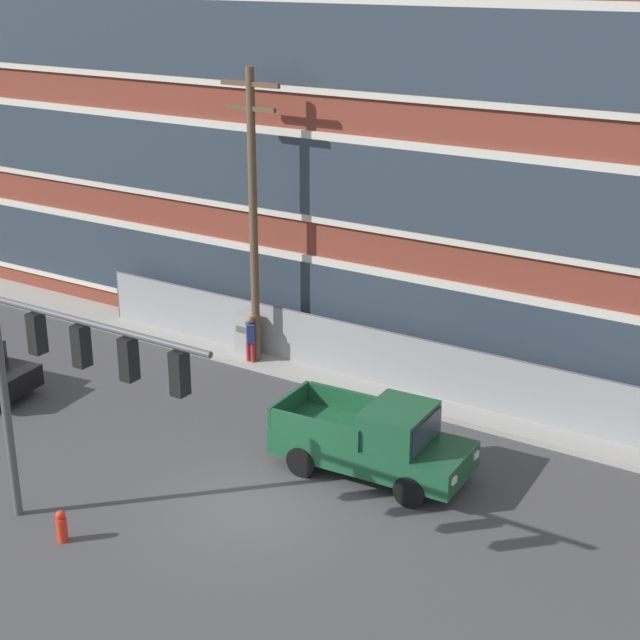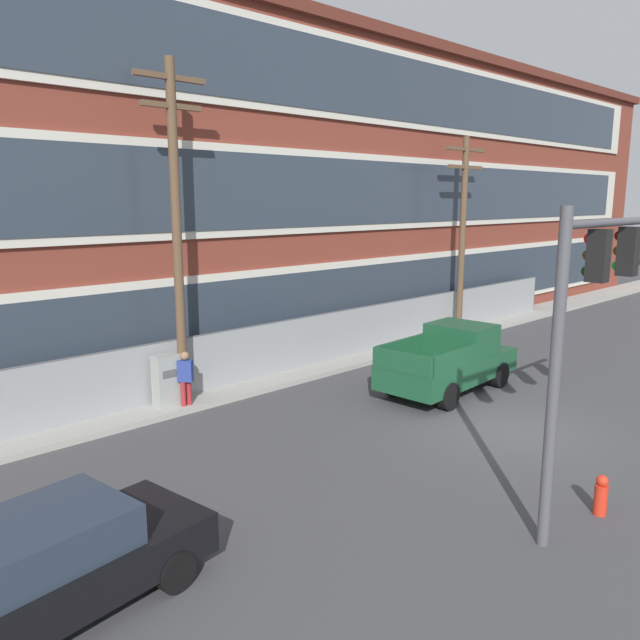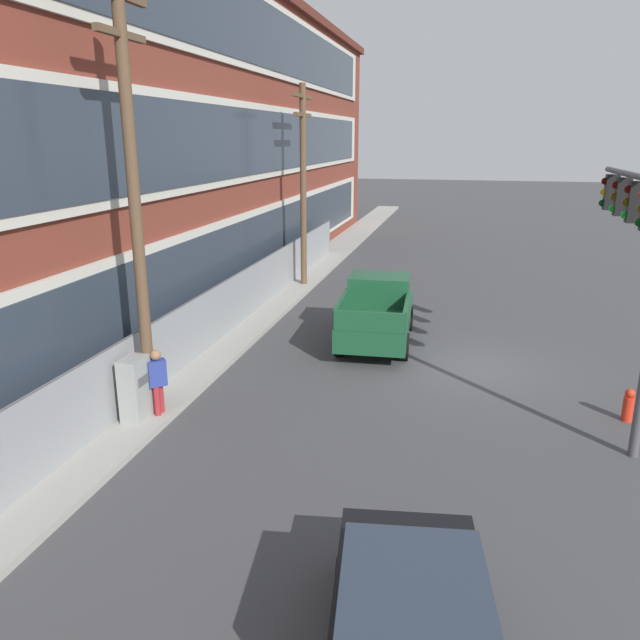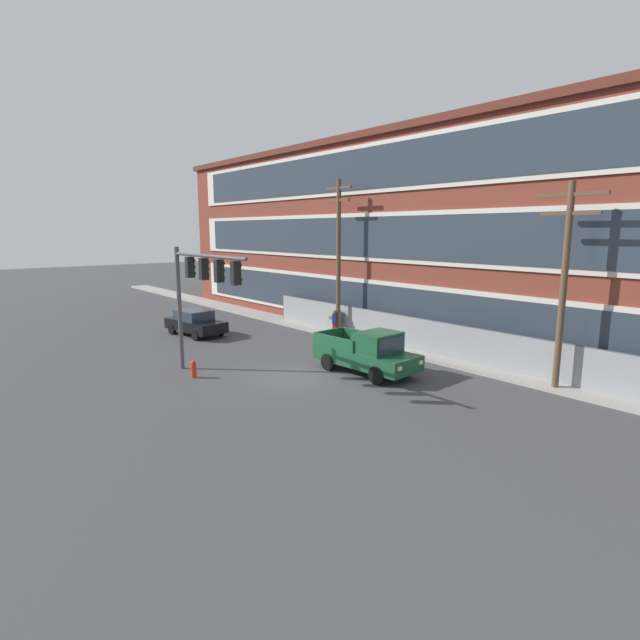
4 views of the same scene
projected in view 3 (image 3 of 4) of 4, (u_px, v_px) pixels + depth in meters
name	position (u px, v px, depth m)	size (l,w,h in m)	color
ground_plane	(476.00, 368.00, 17.47)	(160.00, 160.00, 0.00)	#424244
sidewalk_building_side	(220.00, 345.00, 19.15)	(80.00, 1.81, 0.16)	#9E9B93
brick_mill_building	(66.00, 142.00, 20.12)	(55.21, 10.10, 12.05)	brown
chain_link_fence	(240.00, 299.00, 20.99)	(27.52, 0.06, 1.89)	gray
traffic_signal_mast	(637.00, 231.00, 13.44)	(6.12, 0.43, 5.68)	#4C4C51
pickup_truck_dark_green	(377.00, 312.00, 19.49)	(5.10, 2.33, 2.00)	#194C2D
sedan_black	(412.00, 633.00, 7.09)	(4.43, 2.39, 1.56)	black
utility_pole_near_corner	(134.00, 194.00, 12.93)	(2.06, 0.26, 9.33)	brown
utility_pole_midblock	(303.00, 177.00, 25.50)	(2.70, 0.26, 8.25)	brown
electrical_cabinet	(136.00, 392.00, 13.74)	(0.70, 0.48, 1.61)	#939993
pedestrian_near_cabinet	(157.00, 380.00, 13.98)	(0.45, 0.46, 1.69)	maroon
fire_hydrant	(628.00, 405.00, 14.10)	(0.24, 0.24, 0.78)	red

